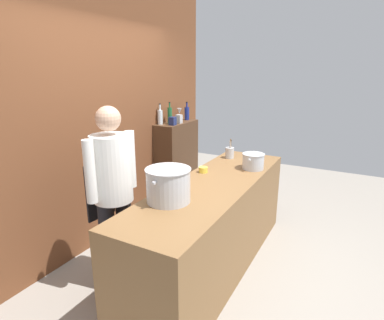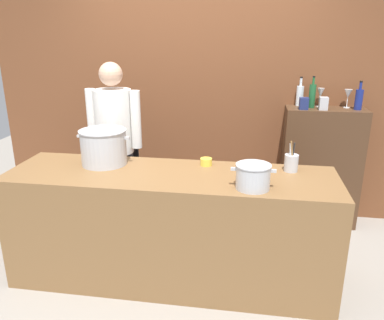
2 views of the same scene
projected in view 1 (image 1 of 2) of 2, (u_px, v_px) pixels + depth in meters
ground_plane at (212, 265)px, 3.26m from camera, size 8.00×8.00×0.00m
brick_back_panel at (99, 111)px, 3.48m from camera, size 4.40×0.10×3.00m
prep_counter at (212, 225)px, 3.13m from camera, size 2.48×0.70×0.90m
bar_cabinet at (177, 162)px, 4.73m from camera, size 0.76×0.32×1.20m
chef at (113, 187)px, 2.73m from camera, size 0.53×0.38×1.66m
stockpot_large at (168, 185)px, 2.55m from camera, size 0.43×0.37×0.28m
stockpot_small at (253, 161)px, 3.41m from camera, size 0.30×0.24×0.17m
utensil_crock at (230, 153)px, 3.83m from camera, size 0.10×0.10×0.24m
butter_jar at (203, 170)px, 3.31m from camera, size 0.09×0.09×0.06m
wine_bottle_green at (170, 115)px, 4.42m from camera, size 0.06×0.06×0.30m
wine_bottle_clear at (160, 117)px, 4.37m from camera, size 0.07×0.07×0.29m
wine_bottle_cobalt at (187, 113)px, 4.76m from camera, size 0.07×0.07×0.27m
wine_glass_short at (170, 114)px, 4.51m from camera, size 0.07×0.07×0.18m
wine_glass_wide at (179, 112)px, 4.72m from camera, size 0.07×0.07×0.18m
spice_tin_navy at (173, 121)px, 4.32m from camera, size 0.08×0.08×0.11m
spice_tin_silver at (179, 119)px, 4.47m from camera, size 0.08×0.08×0.12m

